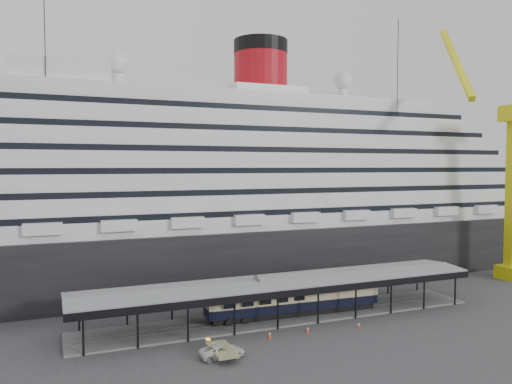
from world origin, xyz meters
The scene contains 9 objects.
ground centered at (0.00, 0.00, 0.00)m, with size 200.00×200.00×0.00m, color #38383B.
cruise_ship centered at (0.05, 32.00, 18.35)m, with size 130.00×30.00×43.90m.
platform_canopy centered at (0.00, 5.00, 2.36)m, with size 56.00×9.18×5.30m.
crane_yellow centered at (47.06, 10.54, 19.96)m, with size 23.83×18.78×47.60m.
port_truck centered at (-12.32, -5.23, 0.67)m, with size 2.24×4.85×1.35m, color silver.
pullman_carriage centered at (1.46, 5.00, 2.91)m, with size 24.72×4.22×24.16m.
traffic_cone_left centered at (-5.14, -1.68, 0.42)m, with size 0.52×0.52×0.84m.
traffic_cone_mid centered at (0.04, -1.57, 0.37)m, with size 0.51×0.51×0.75m.
traffic_cone_right centered at (6.74, -2.66, 0.38)m, with size 0.52×0.52×0.77m.
Camera 1 is at (-29.04, -54.92, 20.49)m, focal length 35.00 mm.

